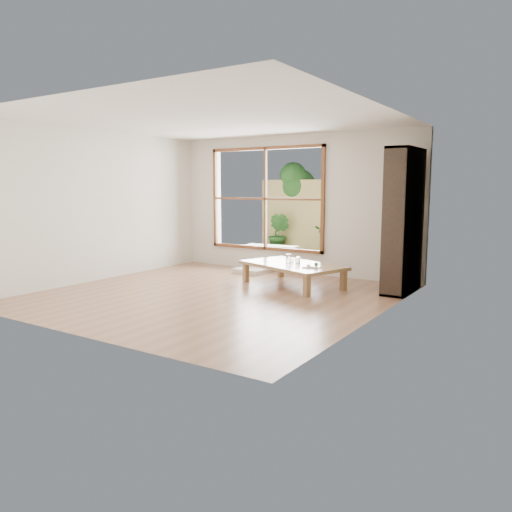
{
  "coord_description": "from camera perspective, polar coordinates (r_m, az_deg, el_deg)",
  "views": [
    {
      "loc": [
        4.54,
        -5.92,
        1.63
      ],
      "look_at": [
        0.33,
        0.63,
        0.55
      ],
      "focal_mm": 35.0,
      "sensor_mm": 36.0,
      "label": 1
    }
  ],
  "objects": [
    {
      "name": "ground",
      "position": [
        7.64,
        -4.62,
        -4.45
      ],
      "size": [
        5.0,
        5.0,
        0.0
      ],
      "primitive_type": "plane",
      "color": "#996B4C",
      "rests_on": "ground"
    },
    {
      "name": "low_table",
      "position": [
        8.27,
        4.21,
        -1.18
      ],
      "size": [
        1.93,
        1.49,
        0.37
      ],
      "rotation": [
        0.0,
        0.0,
        -0.35
      ],
      "color": "#9E6F4D",
      "rests_on": "ground"
    },
    {
      "name": "floor_cushion",
      "position": [
        9.59,
        -0.32,
        -1.63
      ],
      "size": [
        0.63,
        0.63,
        0.09
      ],
      "primitive_type": "cube",
      "rotation": [
        0.0,
        0.0,
        -0.06
      ],
      "color": "beige",
      "rests_on": "ground"
    },
    {
      "name": "bookshelf",
      "position": [
        8.01,
        16.49,
        3.84
      ],
      "size": [
        0.36,
        1.0,
        2.22
      ],
      "primitive_type": "cube",
      "color": "#32261C",
      "rests_on": "ground"
    },
    {
      "name": "glass_tall",
      "position": [
        8.29,
        3.72,
        -0.31
      ],
      "size": [
        0.08,
        0.08,
        0.15
      ],
      "primitive_type": "cylinder",
      "color": "silver",
      "rests_on": "low_table"
    },
    {
      "name": "glass_mid",
      "position": [
        8.23,
        4.76,
        -0.56
      ],
      "size": [
        0.07,
        0.07,
        0.1
      ],
      "primitive_type": "cylinder",
      "color": "silver",
      "rests_on": "low_table"
    },
    {
      "name": "glass_short",
      "position": [
        8.39,
        4.82,
        -0.42
      ],
      "size": [
        0.07,
        0.07,
        0.09
      ],
      "primitive_type": "cylinder",
      "color": "silver",
      "rests_on": "low_table"
    },
    {
      "name": "glass_small",
      "position": [
        8.38,
        4.12,
        -0.49
      ],
      "size": [
        0.06,
        0.06,
        0.08
      ],
      "primitive_type": "cylinder",
      "color": "silver",
      "rests_on": "low_table"
    },
    {
      "name": "food_tray",
      "position": [
        7.89,
        6.44,
        -1.17
      ],
      "size": [
        0.31,
        0.26,
        0.08
      ],
      "rotation": [
        0.0,
        0.0,
        0.31
      ],
      "color": "white",
      "rests_on": "low_table"
    },
    {
      "name": "deck",
      "position": [
        10.91,
        4.25,
        -0.72
      ],
      "size": [
        2.8,
        2.0,
        0.05
      ],
      "primitive_type": "cube",
      "color": "#392F29",
      "rests_on": "ground"
    },
    {
      "name": "garden_bench",
      "position": [
        10.7,
        1.76,
        0.9
      ],
      "size": [
        1.17,
        0.44,
        0.36
      ],
      "rotation": [
        0.0,
        0.0,
        0.09
      ],
      "color": "#32261C",
      "rests_on": "deck"
    },
    {
      "name": "bamboo_fence",
      "position": [
        11.7,
        6.64,
        4.27
      ],
      "size": [
        2.8,
        0.06,
        1.8
      ],
      "primitive_type": "cube",
      "color": "tan",
      "rests_on": "ground"
    },
    {
      "name": "shrub_right",
      "position": [
        11.23,
        9.08,
        2.08
      ],
      "size": [
        0.98,
        0.88,
        0.97
      ],
      "primitive_type": "imported",
      "rotation": [
        0.0,
        0.0,
        0.15
      ],
      "color": "#285A21",
      "rests_on": "deck"
    },
    {
      "name": "shrub_left",
      "position": [
        11.87,
        2.64,
        2.53
      ],
      "size": [
        0.62,
        0.53,
        0.99
      ],
      "primitive_type": "imported",
      "rotation": [
        0.0,
        0.0,
        -0.19
      ],
      "color": "#285A21",
      "rests_on": "deck"
    },
    {
      "name": "garden_tree",
      "position": [
        12.26,
        4.45,
        7.85
      ],
      "size": [
        1.04,
        0.85,
        2.22
      ],
      "color": "#4C3D2D",
      "rests_on": "ground"
    }
  ]
}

